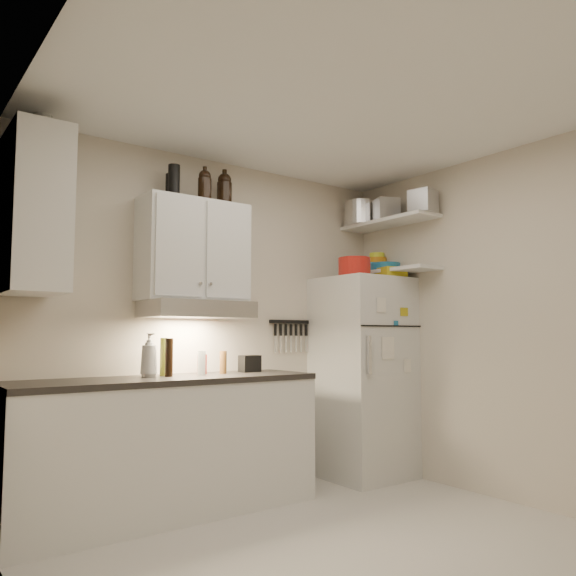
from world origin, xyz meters
TOP-DOWN VIEW (x-y plane):
  - floor at (0.00, 0.00)m, footprint 3.20×3.00m
  - ceiling at (0.00, 0.00)m, footprint 3.20×3.00m
  - back_wall at (0.00, 1.51)m, footprint 3.20×0.02m
  - left_wall at (-1.61, 0.00)m, footprint 0.02×3.00m
  - right_wall at (1.61, 0.00)m, footprint 0.02×3.00m
  - base_cabinet at (-0.55, 1.20)m, footprint 2.10×0.60m
  - countertop at (-0.55, 1.20)m, footprint 2.10×0.62m
  - upper_cabinet at (-0.30, 1.33)m, footprint 0.80×0.33m
  - side_cabinet at (-1.44, 1.20)m, footprint 0.33×0.55m
  - range_hood at (-0.30, 1.27)m, footprint 0.76×0.46m
  - fridge at (1.25, 1.16)m, footprint 0.70×0.68m
  - shelf_hi at (1.45, 1.02)m, footprint 0.30×0.95m
  - shelf_lo at (1.45, 1.02)m, footprint 0.30×0.95m
  - knife_strip at (0.70, 1.49)m, footprint 0.42×0.02m
  - dutch_oven at (1.07, 1.06)m, footprint 0.30×0.30m
  - book_stack at (1.41, 0.98)m, footprint 0.26×0.30m
  - spice_jar at (1.36, 1.10)m, footprint 0.06×0.06m
  - stock_pot at (1.38, 1.31)m, footprint 0.38×0.38m
  - tin_a at (1.43, 1.03)m, footprint 0.25×0.24m
  - tin_b at (1.44, 0.63)m, footprint 0.22×0.22m
  - bowl_teal at (1.49, 1.27)m, footprint 0.22×0.22m
  - bowl_orange at (1.52, 1.25)m, footprint 0.18×0.18m
  - bowl_yellow at (1.52, 1.25)m, footprint 0.14×0.14m
  - plates at (1.45, 1.07)m, footprint 0.30×0.30m
  - growler_a at (-0.26, 1.26)m, footprint 0.13×0.13m
  - growler_b at (-0.02, 1.37)m, footprint 0.13×0.13m
  - thermos_a at (-0.47, 1.33)m, footprint 0.11×0.11m
  - thermos_b at (-0.47, 1.39)m, footprint 0.09×0.09m
  - side_jar at (-1.39, 1.31)m, footprint 0.14×0.14m
  - soap_bottle at (-0.66, 1.28)m, footprint 0.15×0.15m
  - pepper_mill at (-0.08, 1.26)m, footprint 0.06×0.06m
  - oil_bottle at (-0.53, 1.31)m, footprint 0.06×0.06m
  - vinegar_bottle at (-0.53, 1.22)m, footprint 0.07×0.07m
  - clear_bottle at (-0.28, 1.23)m, footprint 0.08×0.08m
  - red_jar at (-0.21, 1.35)m, footprint 0.07×0.07m
  - caddy at (0.18, 1.31)m, footprint 0.15×0.11m

SIDE VIEW (x-z plane):
  - floor at x=0.00m, z-range -0.02..0.00m
  - base_cabinet at x=-0.55m, z-range 0.00..0.88m
  - fridge at x=1.25m, z-range 0.00..1.70m
  - countertop at x=-0.55m, z-range 0.88..0.92m
  - caddy at x=0.18m, z-range 0.92..1.05m
  - red_jar at x=-0.21m, z-range 0.92..1.06m
  - pepper_mill at x=-0.08m, z-range 0.92..1.09m
  - clear_bottle at x=-0.28m, z-range 0.92..1.09m
  - vinegar_bottle at x=-0.53m, z-range 0.92..1.18m
  - oil_bottle at x=-0.53m, z-range 0.92..1.19m
  - soap_bottle at x=-0.66m, z-range 0.92..1.25m
  - back_wall at x=0.00m, z-range 0.00..2.60m
  - left_wall at x=-1.61m, z-range 0.00..2.60m
  - right_wall at x=1.61m, z-range 0.00..2.60m
  - knife_strip at x=0.70m, z-range 1.31..1.33m
  - range_hood at x=-0.30m, z-range 1.33..1.45m
  - book_stack at x=1.41m, z-range 1.70..1.79m
  - spice_jar at x=1.36m, z-range 1.70..1.79m
  - shelf_lo at x=1.45m, z-range 1.75..1.77m
  - dutch_oven at x=1.07m, z-range 1.70..1.86m
  - plates at x=1.45m, z-range 1.77..1.84m
  - bowl_teal at x=1.49m, z-range 1.77..1.86m
  - upper_cabinet at x=-0.30m, z-range 1.45..2.20m
  - bowl_orange at x=1.52m, z-range 1.86..1.92m
  - bowl_yellow at x=1.52m, z-range 1.92..1.96m
  - side_cabinet at x=-1.44m, z-range 1.45..2.45m
  - shelf_hi at x=1.45m, z-range 2.19..2.22m
  - thermos_b at x=-0.47m, z-range 2.20..2.39m
  - tin_b at x=1.44m, z-range 2.21..2.41m
  - tin_a at x=1.43m, z-range 2.21..2.41m
  - growler_a at x=-0.26m, z-range 2.20..2.44m
  - stock_pot at x=1.38m, z-range 2.21..2.43m
  - thermos_a at x=-0.47m, z-range 2.20..2.45m
  - growler_b at x=-0.02m, z-range 2.20..2.48m
  - side_jar at x=-1.39m, z-range 2.45..2.60m
  - ceiling at x=0.00m, z-range 2.60..2.62m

